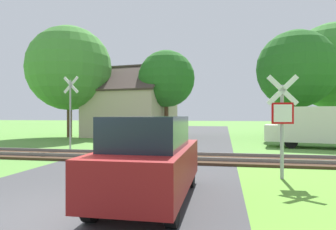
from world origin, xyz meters
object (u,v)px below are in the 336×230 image
object	(u,v)px
house	(132,112)
mail_truck	(316,125)
stop_sign_near	(282,119)
tree_right	(296,69)
tree_left	(69,68)
crossing_sign_far	(70,108)
tree_center	(166,79)
parked_car	(150,159)
tree_far	(333,66)

from	to	relation	value
house	mail_truck	distance (m)	14.35
stop_sign_near	tree_right	xyz separation A→B (m)	(3.57, 14.51, 3.45)
tree_left	tree_right	xyz separation A→B (m)	(17.43, 1.26, -0.37)
crossing_sign_far	tree_right	world-z (taller)	tree_right
tree_center	parked_car	world-z (taller)	tree_center
tree_center	house	bearing A→B (deg)	158.83
house	mail_truck	size ratio (longest dim) A/B	1.44
tree_left	mail_truck	xyz separation A→B (m)	(17.15, -4.64, -4.28)
tree_far	tree_right	bearing A→B (deg)	-134.55
tree_far	tree_center	world-z (taller)	tree_far
house	tree_left	size ratio (longest dim) A/B	0.84
crossing_sign_far	tree_right	xyz separation A→B (m)	(12.85, 9.41, 2.98)
stop_sign_near	tree_left	world-z (taller)	tree_left
house	tree_right	size ratio (longest dim) A/B	0.93
tree_center	tree_right	bearing A→B (deg)	2.10
stop_sign_near	house	xyz separation A→B (m)	(-9.32, 15.41, 0.35)
tree_far	tree_left	distance (m)	21.76
tree_far	tree_center	size ratio (longest dim) A/B	1.38
tree_right	tree_left	bearing A→B (deg)	-175.85
crossing_sign_far	tree_center	xyz separation A→B (m)	(3.19, 9.06, 2.46)
house	tree_center	bearing A→B (deg)	-12.75
stop_sign_near	parked_car	distance (m)	4.28
stop_sign_near	parked_car	size ratio (longest dim) A/B	0.73
tree_center	crossing_sign_far	bearing A→B (deg)	-109.39
tree_right	crossing_sign_far	bearing A→B (deg)	-143.77
stop_sign_near	tree_center	distance (m)	15.69
house	crossing_sign_far	bearing A→B (deg)	-81.38
crossing_sign_far	tree_far	world-z (taller)	tree_far
tree_left	tree_right	size ratio (longest dim) A/B	1.11
crossing_sign_far	house	distance (m)	10.31
tree_left	tree_center	distance (m)	7.87
stop_sign_near	tree_left	distance (m)	19.55
crossing_sign_far	tree_far	bearing A→B (deg)	44.54
tree_center	mail_truck	distance (m)	11.42
parked_car	tree_right	bearing A→B (deg)	68.50
tree_center	tree_right	world-z (taller)	tree_right
tree_center	parked_car	size ratio (longest dim) A/B	1.71
crossing_sign_far	parked_car	xyz separation A→B (m)	(6.15, -7.90, -1.27)
crossing_sign_far	tree_far	distance (m)	21.52
tree_left	parked_car	distance (m)	19.85
mail_truck	tree_center	bearing A→B (deg)	71.55
tree_left	tree_center	size ratio (longest dim) A/B	1.30
parked_car	house	bearing A→B (deg)	108.42
crossing_sign_far	mail_truck	distance (m)	13.09
stop_sign_near	crossing_sign_far	size ratio (longest dim) A/B	0.78
crossing_sign_far	house	xyz separation A→B (m)	(-0.04, 10.31, -0.11)
crossing_sign_far	tree_center	size ratio (longest dim) A/B	0.55
tree_center	tree_right	xyz separation A→B (m)	(9.66, 0.35, 0.53)
crossing_sign_far	parked_car	distance (m)	10.09
stop_sign_near	tree_left	size ratio (longest dim) A/B	0.33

